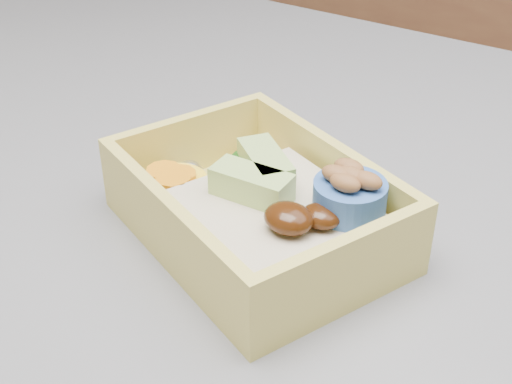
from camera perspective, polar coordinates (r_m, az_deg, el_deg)
The scene contains 1 object.
bento_box at distance 0.48m, azimuth 0.59°, elevation -1.51°, with size 0.23×0.20×0.07m.
Camera 1 is at (0.26, -0.46, 1.22)m, focal length 50.00 mm.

